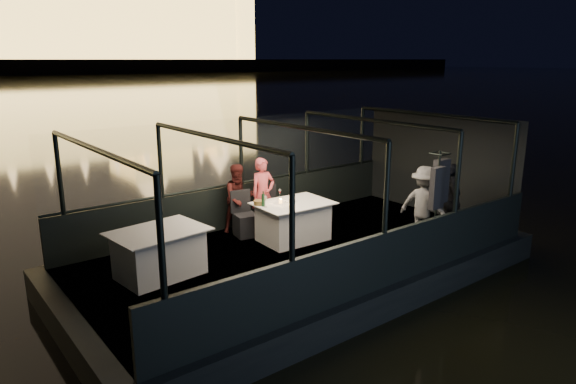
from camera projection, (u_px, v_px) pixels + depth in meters
boat_hull at (301, 275)px, 9.69m from camera, size 8.60×4.40×1.00m
boat_deck at (301, 252)px, 9.57m from camera, size 8.00×4.00×0.04m
gunwale_port at (242, 204)px, 10.98m from camera, size 8.00×0.08×0.90m
gunwale_starboard at (383, 260)px, 7.93m from camera, size 8.00×0.08×0.90m
cabin_glass_port at (241, 151)px, 10.70m from camera, size 8.00×0.02×1.40m
cabin_glass_starboard at (387, 188)px, 7.64m from camera, size 8.00×0.02×1.40m
cabin_roof_glass at (302, 128)px, 8.99m from camera, size 8.00×4.00×0.02m
end_wall_fore at (72, 236)px, 6.90m from camera, size 0.02×4.00×2.30m
end_wall_aft at (437, 164)px, 11.66m from camera, size 0.02×4.00×2.30m
canopy_ribs at (302, 191)px, 9.28m from camera, size 8.00×4.00×2.30m
dining_table_central at (293, 221)px, 10.04m from camera, size 1.49×1.11×0.77m
dining_table_aft at (159, 254)px, 8.37m from camera, size 1.59×1.23×0.79m
chair_port_left at (246, 214)px, 10.27m from camera, size 0.49×0.49×0.90m
chair_port_right at (272, 207)px, 10.81m from camera, size 0.48×0.48×0.88m
coat_stand at (436, 207)px, 9.19m from camera, size 0.64×0.58×1.92m
person_woman_coral at (263, 194)px, 10.65m from camera, size 0.56×0.38×1.51m
person_man_maroon at (239, 196)px, 10.46m from camera, size 0.76×0.63×1.42m
passenger_stripe at (424, 199)px, 9.88m from camera, size 0.76×1.07×1.50m
passenger_dark at (450, 197)px, 10.06m from camera, size 0.82×0.95×1.52m
wine_bottle at (263, 199)px, 9.67m from camera, size 0.08×0.08×0.29m
bread_basket at (259, 203)px, 9.80m from camera, size 0.27×0.27×0.08m
amber_candle at (281, 201)px, 9.91m from camera, size 0.07×0.07×0.09m
plate_near at (291, 201)px, 10.05m from camera, size 0.26×0.26×0.02m
plate_far at (259, 203)px, 9.88m from camera, size 0.26×0.26×0.01m
wine_glass_white at (266, 202)px, 9.63m from camera, size 0.09×0.09×0.21m
wine_glass_red at (280, 194)px, 10.23m from camera, size 0.07×0.07×0.18m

